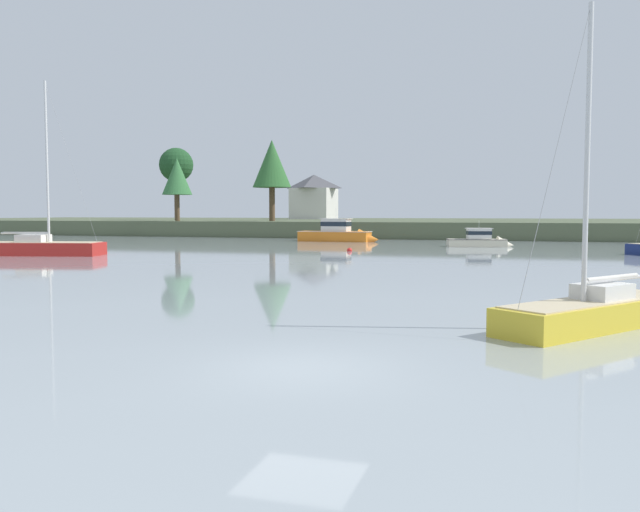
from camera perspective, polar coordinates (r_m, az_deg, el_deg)
ground_plane at (r=14.66m, az=-1.57°, el=-9.62°), size 467.57×467.57×0.00m
far_shore_bank at (r=111.20m, az=14.69°, el=2.48°), size 210.41×58.89×2.16m
sailboat_red at (r=56.86m, az=-23.09°, el=0.36°), size 10.22×5.08×14.37m
sailboat_yellow at (r=21.15m, az=22.68°, el=-5.13°), size 5.97×7.06×9.86m
cruiser_orange at (r=77.11m, az=1.87°, el=1.72°), size 9.62×3.02×4.98m
cruiser_cream at (r=67.20m, az=13.93°, el=1.16°), size 6.79×3.34×3.34m
mooring_buoy_red at (r=57.62m, az=2.57°, el=0.49°), size 0.46×0.46×0.51m
shore_tree_inland_c at (r=94.39m, az=-4.19°, el=7.91°), size 5.48×5.48×11.49m
shore_tree_left at (r=109.56m, az=-12.33°, el=7.64°), size 5.45×5.45×11.62m
shore_tree_center_right at (r=96.61m, az=-12.27°, el=6.70°), size 4.25×4.25×8.97m
cottage_near_water at (r=124.69m, az=-0.52°, el=5.20°), size 7.83×8.77×8.32m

